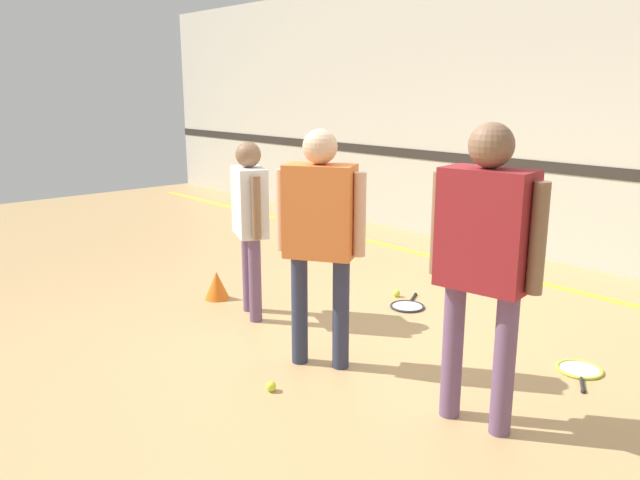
% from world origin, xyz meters
% --- Properties ---
extents(ground_plane, '(16.00, 16.00, 0.00)m').
position_xyz_m(ground_plane, '(0.00, 0.00, 0.00)').
color(ground_plane, tan).
extents(wall_back, '(16.00, 0.07, 3.20)m').
position_xyz_m(wall_back, '(0.00, 3.59, 1.60)').
color(wall_back, beige).
rests_on(wall_back, ground_plane).
extents(floor_stripe, '(14.40, 0.10, 0.01)m').
position_xyz_m(floor_stripe, '(0.00, 2.72, 0.00)').
color(floor_stripe, yellow).
rests_on(floor_stripe, ground_plane).
extents(person_instructor, '(0.53, 0.44, 1.60)m').
position_xyz_m(person_instructor, '(0.05, -0.11, 0.99)').
color(person_instructor, '#2D334C').
rests_on(person_instructor, ground_plane).
extents(person_student_left, '(0.51, 0.36, 1.44)m').
position_xyz_m(person_student_left, '(-1.04, 0.10, 0.89)').
color(person_student_left, '#6B4C70').
rests_on(person_student_left, ground_plane).
extents(person_student_right, '(0.64, 0.33, 1.69)m').
position_xyz_m(person_student_right, '(1.21, 0.02, 1.04)').
color(person_student_right, '#6B4C70').
rests_on(person_student_right, ground_plane).
extents(racket_spare_on_floor, '(0.41, 0.52, 0.03)m').
position_xyz_m(racket_spare_on_floor, '(-0.31, 1.23, 0.01)').
color(racket_spare_on_floor, '#28282D').
rests_on(racket_spare_on_floor, ground_plane).
extents(racket_second_spare, '(0.41, 0.51, 0.03)m').
position_xyz_m(racket_second_spare, '(1.30, 1.11, 0.01)').
color(racket_second_spare, '#C6D838').
rests_on(racket_second_spare, ground_plane).
extents(tennis_ball_near_instructor, '(0.07, 0.07, 0.07)m').
position_xyz_m(tennis_ball_near_instructor, '(0.13, -0.60, 0.03)').
color(tennis_ball_near_instructor, '#CCE038').
rests_on(tennis_ball_near_instructor, ground_plane).
extents(tennis_ball_by_spare_racket, '(0.07, 0.07, 0.07)m').
position_xyz_m(tennis_ball_by_spare_racket, '(-0.55, 1.36, 0.03)').
color(tennis_ball_by_spare_racket, '#CCE038').
rests_on(tennis_ball_by_spare_racket, ground_plane).
extents(training_cone, '(0.22, 0.22, 0.25)m').
position_xyz_m(training_cone, '(-1.60, 0.12, 0.13)').
color(training_cone, orange).
rests_on(training_cone, ground_plane).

